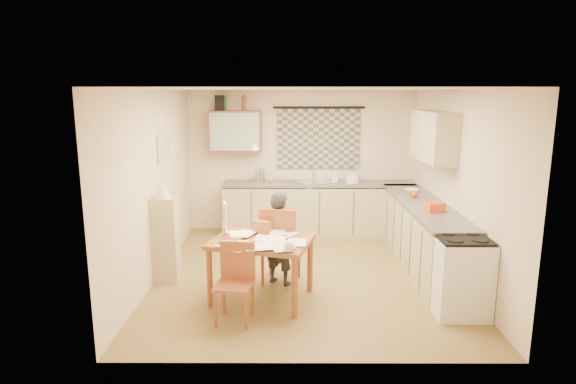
{
  "coord_description": "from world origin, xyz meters",
  "views": [
    {
      "loc": [
        -0.21,
        -6.29,
        2.45
      ],
      "look_at": [
        -0.23,
        0.2,
        1.11
      ],
      "focal_mm": 30.0,
      "sensor_mm": 36.0,
      "label": 1
    }
  ],
  "objects_px": {
    "counter_right": "(422,235)",
    "person": "(279,238)",
    "dining_table": "(262,269)",
    "chair_far": "(281,259)",
    "stove": "(460,276)",
    "shelf_stand": "(166,239)",
    "counter_back": "(318,208)"
  },
  "relations": [
    {
      "from": "chair_far",
      "to": "person",
      "type": "xyz_separation_m",
      "value": [
        -0.02,
        -0.04,
        0.3
      ]
    },
    {
      "from": "person",
      "to": "shelf_stand",
      "type": "bearing_deg",
      "value": 27.15
    },
    {
      "from": "stove",
      "to": "chair_far",
      "type": "distance_m",
      "value": 2.22
    },
    {
      "from": "stove",
      "to": "shelf_stand",
      "type": "bearing_deg",
      "value": 164.71
    },
    {
      "from": "shelf_stand",
      "to": "stove",
      "type": "bearing_deg",
      "value": -15.29
    },
    {
      "from": "chair_far",
      "to": "stove",
      "type": "bearing_deg",
      "value": 168.43
    },
    {
      "from": "stove",
      "to": "person",
      "type": "xyz_separation_m",
      "value": [
        -2.05,
        0.86,
        0.17
      ]
    },
    {
      "from": "person",
      "to": "chair_far",
      "type": "bearing_deg",
      "value": -88.68
    },
    {
      "from": "counter_back",
      "to": "person",
      "type": "distance_m",
      "value": 2.39
    },
    {
      "from": "stove",
      "to": "chair_far",
      "type": "xyz_separation_m",
      "value": [
        -2.02,
        0.9,
        -0.13
      ]
    },
    {
      "from": "counter_right",
      "to": "person",
      "type": "xyz_separation_m",
      "value": [
        -2.05,
        -0.7,
        0.16
      ]
    },
    {
      "from": "counter_back",
      "to": "shelf_stand",
      "type": "bearing_deg",
      "value": -134.32
    },
    {
      "from": "dining_table",
      "to": "person",
      "type": "xyz_separation_m",
      "value": [
        0.2,
        0.49,
        0.24
      ]
    },
    {
      "from": "shelf_stand",
      "to": "chair_far",
      "type": "bearing_deg",
      "value": -2.72
    },
    {
      "from": "counter_right",
      "to": "stove",
      "type": "relative_size",
      "value": 3.29
    },
    {
      "from": "chair_far",
      "to": "shelf_stand",
      "type": "distance_m",
      "value": 1.54
    },
    {
      "from": "counter_right",
      "to": "shelf_stand",
      "type": "height_order",
      "value": "shelf_stand"
    },
    {
      "from": "person",
      "to": "dining_table",
      "type": "bearing_deg",
      "value": 98.94
    },
    {
      "from": "dining_table",
      "to": "person",
      "type": "distance_m",
      "value": 0.58
    },
    {
      "from": "counter_right",
      "to": "chair_far",
      "type": "xyz_separation_m",
      "value": [
        -2.02,
        -0.66,
        -0.13
      ]
    },
    {
      "from": "counter_back",
      "to": "chair_far",
      "type": "xyz_separation_m",
      "value": [
        -0.62,
        -2.26,
        -0.13
      ]
    },
    {
      "from": "counter_back",
      "to": "dining_table",
      "type": "xyz_separation_m",
      "value": [
        -0.84,
        -2.78,
        -0.07
      ]
    },
    {
      "from": "counter_right",
      "to": "person",
      "type": "relative_size",
      "value": 2.4
    },
    {
      "from": "dining_table",
      "to": "chair_far",
      "type": "relative_size",
      "value": 1.29
    },
    {
      "from": "counter_right",
      "to": "person",
      "type": "height_order",
      "value": "person"
    },
    {
      "from": "counter_right",
      "to": "stove",
      "type": "bearing_deg",
      "value": -90.0
    },
    {
      "from": "counter_back",
      "to": "person",
      "type": "relative_size",
      "value": 2.68
    },
    {
      "from": "counter_right",
      "to": "shelf_stand",
      "type": "bearing_deg",
      "value": -170.53
    },
    {
      "from": "stove",
      "to": "shelf_stand",
      "type": "distance_m",
      "value": 3.67
    },
    {
      "from": "counter_back",
      "to": "chair_far",
      "type": "bearing_deg",
      "value": -105.38
    },
    {
      "from": "counter_right",
      "to": "stove",
      "type": "xyz_separation_m",
      "value": [
        0.0,
        -1.56,
        -0.0
      ]
    },
    {
      "from": "dining_table",
      "to": "counter_back",
      "type": "bearing_deg",
      "value": 88.76
    }
  ]
}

